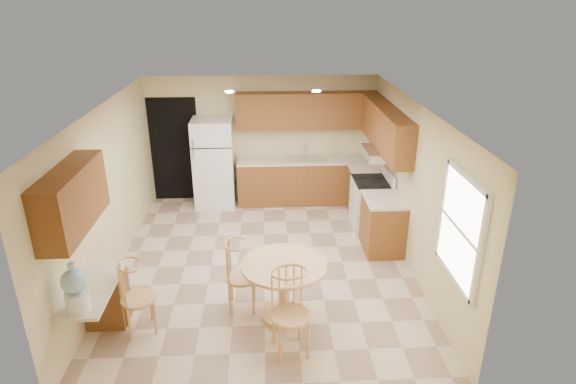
{
  "coord_description": "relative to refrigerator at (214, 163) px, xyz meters",
  "views": [
    {
      "loc": [
        0.04,
        -6.57,
        3.94
      ],
      "look_at": [
        0.39,
        0.3,
        1.1
      ],
      "focal_mm": 30.0,
      "sensor_mm": 36.0,
      "label": 1
    }
  ],
  "objects": [
    {
      "name": "upper_cab_left",
      "position": [
        -1.13,
        -4.0,
        0.98
      ],
      "size": [
        0.33,
        1.4,
        0.7
      ],
      "primitive_type": "cube",
      "color": "brown",
      "rests_on": "wall_left"
    },
    {
      "name": "floor",
      "position": [
        0.95,
        -2.4,
        -0.87
      ],
      "size": [
        5.5,
        5.5,
        0.0
      ],
      "primitive_type": "plane",
      "color": "beige",
      "rests_on": "ground"
    },
    {
      "name": "base_cab_right_b",
      "position": [
        2.9,
        -2.0,
        -0.44
      ],
      "size": [
        0.6,
        0.8,
        0.87
      ],
      "primitive_type": "cube",
      "color": "brown",
      "rests_on": "floor"
    },
    {
      "name": "chair_table_a",
      "position": [
        0.66,
        -3.59,
        -0.28
      ],
      "size": [
        0.43,
        0.56,
        0.98
      ],
      "rotation": [
        0.0,
        0.0,
        -1.59
      ],
      "color": "#DFAA6F",
      "rests_on": "floor"
    },
    {
      "name": "counter_back",
      "position": [
        1.83,
        0.05,
        0.02
      ],
      "size": [
        2.75,
        0.63,
        0.04
      ],
      "primitive_type": "cube",
      "color": "beige",
      "rests_on": "base_cab_back"
    },
    {
      "name": "refrigerator",
      "position": [
        0.0,
        0.0,
        0.0
      ],
      "size": [
        0.77,
        0.75,
        1.75
      ],
      "color": "white",
      "rests_on": "floor"
    },
    {
      "name": "window",
      "position": [
        3.18,
        -4.25,
        0.63
      ],
      "size": [
        0.06,
        1.12,
        1.3
      ],
      "color": "white",
      "rests_on": "wall_right"
    },
    {
      "name": "doorway",
      "position": [
        -0.8,
        0.34,
        0.18
      ],
      "size": [
        0.9,
        0.02,
        2.1
      ],
      "primitive_type": "cube",
      "color": "black",
      "rests_on": "floor"
    },
    {
      "name": "base_cab_back",
      "position": [
        1.83,
        0.05,
        -0.44
      ],
      "size": [
        2.75,
        0.6,
        0.87
      ],
      "primitive_type": "cube",
      "color": "brown",
      "rests_on": "floor"
    },
    {
      "name": "upper_cab_right",
      "position": [
        3.04,
        -1.19,
        0.98
      ],
      "size": [
        0.33,
        2.42,
        0.7
      ],
      "primitive_type": "cube",
      "color": "brown",
      "rests_on": "wall_right"
    },
    {
      "name": "base_cab_right_a",
      "position": [
        2.9,
        -0.54,
        -0.44
      ],
      "size": [
        0.6,
        0.59,
        0.87
      ],
      "primitive_type": "cube",
      "color": "brown",
      "rests_on": "floor"
    },
    {
      "name": "chair_desk",
      "position": [
        -0.6,
        -4.0,
        -0.29
      ],
      "size": [
        0.42,
        0.55,
        0.96
      ],
      "rotation": [
        0.0,
        0.0,
        -1.2
      ],
      "color": "#DFAA6F",
      "rests_on": "floor"
    },
    {
      "name": "sink",
      "position": [
        1.8,
        0.05,
        0.04
      ],
      "size": [
        0.78,
        0.44,
        0.01
      ],
      "primitive_type": "cube",
      "color": "silver",
      "rests_on": "counter_back"
    },
    {
      "name": "chair_table_b",
      "position": [
        1.26,
        -4.5,
        -0.23
      ],
      "size": [
        0.47,
        0.48,
        1.05
      ],
      "rotation": [
        0.0,
        0.0,
        3.35
      ],
      "color": "#DFAA6F",
      "rests_on": "floor"
    },
    {
      "name": "wall_left",
      "position": [
        -1.3,
        -2.4,
        0.38
      ],
      "size": [
        0.02,
        5.5,
        2.5
      ],
      "primitive_type": "cube",
      "color": "beige",
      "rests_on": "floor"
    },
    {
      "name": "range_hood",
      "position": [
        2.95,
        -1.22,
        0.55
      ],
      "size": [
        0.5,
        0.76,
        0.14
      ],
      "primitive_type": "cube",
      "color": "silver",
      "rests_on": "upper_cab_right"
    },
    {
      "name": "can_light_b",
      "position": [
        1.85,
        -1.2,
        1.61
      ],
      "size": [
        0.14,
        0.14,
        0.02
      ],
      "primitive_type": "cylinder",
      "color": "white",
      "rests_on": "ceiling"
    },
    {
      "name": "wall_right",
      "position": [
        3.2,
        -2.4,
        0.38
      ],
      "size": [
        0.02,
        5.5,
        2.5
      ],
      "primitive_type": "cube",
      "color": "beige",
      "rests_on": "floor"
    },
    {
      "name": "can_light_a",
      "position": [
        0.45,
        -1.2,
        1.61
      ],
      "size": [
        0.14,
        0.14,
        0.02
      ],
      "primitive_type": "cylinder",
      "color": "white",
      "rests_on": "ceiling"
    },
    {
      "name": "counter_right_a",
      "position": [
        2.9,
        -0.54,
        0.02
      ],
      "size": [
        0.63,
        0.59,
        0.04
      ],
      "primitive_type": "cube",
      "color": "beige",
      "rests_on": "base_cab_right_a"
    },
    {
      "name": "ceiling",
      "position": [
        0.95,
        -2.4,
        1.63
      ],
      "size": [
        4.5,
        5.5,
        0.02
      ],
      "primitive_type": "cube",
      "color": "white",
      "rests_on": "wall_back"
    },
    {
      "name": "desk_pedestal",
      "position": [
        -1.05,
        -3.72,
        -0.51
      ],
      "size": [
        0.48,
        0.42,
        0.72
      ],
      "primitive_type": "cube",
      "color": "brown",
      "rests_on": "floor"
    },
    {
      "name": "desk_top",
      "position": [
        -1.05,
        -4.1,
        -0.12
      ],
      "size": [
        0.5,
        1.2,
        0.04
      ],
      "primitive_type": "cube",
      "color": "beige",
      "rests_on": "desk_pedestal"
    },
    {
      "name": "dining_table",
      "position": [
        1.21,
        -3.75,
        -0.35
      ],
      "size": [
        1.09,
        1.09,
        0.81
      ],
      "rotation": [
        0.0,
        0.0,
        0.26
      ],
      "color": "#DFAA6F",
      "rests_on": "floor"
    },
    {
      "name": "upper_cab_back",
      "position": [
        1.83,
        0.19,
        0.98
      ],
      "size": [
        2.75,
        0.33,
        0.7
      ],
      "primitive_type": "cube",
      "color": "brown",
      "rests_on": "wall_back"
    },
    {
      "name": "stove",
      "position": [
        2.88,
        -1.22,
        -0.41
      ],
      "size": [
        0.65,
        0.76,
        1.09
      ],
      "color": "white",
      "rests_on": "floor"
    },
    {
      "name": "wall_front",
      "position": [
        0.95,
        -5.15,
        0.38
      ],
      "size": [
        4.5,
        0.02,
        2.5
      ],
      "primitive_type": "cube",
      "color": "beige",
      "rests_on": "floor"
    },
    {
      "name": "wall_back",
      "position": [
        0.95,
        0.35,
        0.38
      ],
      "size": [
        4.5,
        0.02,
        2.5
      ],
      "primitive_type": "cube",
      "color": "beige",
      "rests_on": "floor"
    },
    {
      "name": "water_crock",
      "position": [
        -1.05,
        -4.52,
        0.15
      ],
      "size": [
        0.28,
        0.28,
        0.57
      ],
      "color": "white",
      "rests_on": "desk_top"
    },
    {
      "name": "counter_right_b",
      "position": [
        2.9,
        -2.0,
        0.02
      ],
      "size": [
        0.63,
        0.8,
        0.04
      ],
      "primitive_type": "cube",
      "color": "beige",
      "rests_on": "base_cab_right_b"
    }
  ]
}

